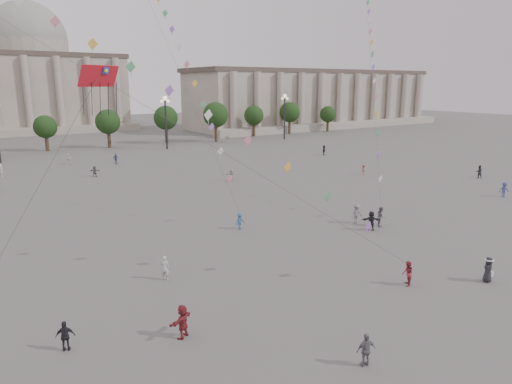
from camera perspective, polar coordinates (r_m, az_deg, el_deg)
ground at (r=30.24m, az=16.34°, el=-12.70°), size 360.00×360.00×0.00m
hall_east at (r=146.97m, az=7.35°, el=11.49°), size 84.00×26.22×17.20m
hall_central at (r=147.77m, az=-26.14°, el=12.54°), size 48.30×34.30×35.50m
tree_row at (r=97.66m, az=-21.26°, el=8.01°), size 137.12×5.12×8.00m
lamp_post_mid_east at (r=94.46m, az=-11.25°, el=9.70°), size 2.00×0.90×10.65m
lamp_post_far_east at (r=109.56m, az=3.61°, el=10.40°), size 2.00×0.90×10.65m
person_crowd_0 at (r=79.31m, az=-17.14°, el=3.99°), size 1.08×0.59×1.75m
person_crowd_3 at (r=42.75m, az=14.20°, el=-3.50°), size 1.67×1.38×1.80m
person_crowd_4 at (r=81.92m, az=-22.30°, el=3.85°), size 1.26×1.63×1.72m
person_crowd_6 at (r=44.47m, az=12.46°, el=-2.66°), size 1.27×0.75×1.94m
person_crowd_7 at (r=62.72m, az=-3.10°, el=2.15°), size 1.59×1.02×1.64m
person_crowd_8 at (r=68.66m, az=13.31°, el=2.73°), size 1.03×1.09×1.48m
person_crowd_9 at (r=86.47m, az=8.50°, el=5.19°), size 1.56×1.57×1.81m
person_crowd_10 at (r=74.87m, az=-29.21°, el=2.37°), size 0.48×0.69×1.82m
person_crowd_12 at (r=69.30m, az=-19.52°, el=2.45°), size 1.52×1.10×1.59m
person_crowd_13 at (r=31.93m, az=-11.34°, el=-9.27°), size 0.74×0.73×1.72m
person_crowd_14 at (r=60.95m, az=28.60°, el=0.26°), size 1.33×1.18×1.79m
person_crowd_15 at (r=71.65m, az=26.10°, el=2.29°), size 1.13×1.10×1.84m
tourist_1 at (r=25.60m, az=-22.72°, el=-16.27°), size 1.01×0.70×1.59m
tourist_2 at (r=25.07m, az=-9.16°, el=-15.67°), size 1.74×1.28×1.83m
tourist_3 at (r=23.25m, az=13.60°, el=-18.64°), size 1.05×0.68×1.66m
kite_flyer_0 at (r=32.09m, az=18.42°, el=-9.65°), size 1.02×1.03×1.68m
kite_flyer_1 at (r=41.81m, az=-2.02°, el=-3.65°), size 1.08×0.73×1.55m
kite_flyer_2 at (r=44.23m, az=15.35°, el=-2.95°), size 1.14×1.15×1.87m
hat_person at (r=34.71m, az=27.03°, el=-8.58°), size 1.00×0.84×1.74m
dragon_kite at (r=24.06m, az=-19.10°, el=11.72°), size 4.99×1.43×14.17m
kite_train_east at (r=68.26m, az=13.95°, el=20.06°), size 32.00×34.57×60.29m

